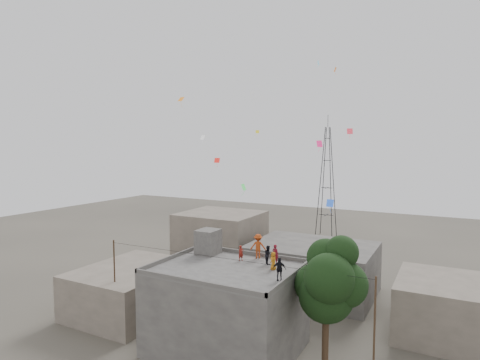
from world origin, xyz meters
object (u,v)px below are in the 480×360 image
(person_red_adult, at_px, (275,254))
(person_dark_adult, at_px, (279,269))
(transmission_tower, at_px, (327,182))
(stair_head_box, at_px, (208,242))
(tree, at_px, (329,282))

(person_red_adult, bearing_deg, person_dark_adult, 126.68)
(transmission_tower, height_order, person_red_adult, transmission_tower)
(transmission_tower, bearing_deg, person_red_adult, -79.83)
(stair_head_box, relative_size, tree, 0.22)
(stair_head_box, xyz_separation_m, person_red_adult, (5.91, 0.03, -0.27))
(stair_head_box, xyz_separation_m, person_dark_adult, (7.60, -3.32, -0.25))
(tree, bearing_deg, person_dark_adult, -156.15)
(tree, bearing_deg, person_red_adult, 156.38)
(stair_head_box, distance_m, tree, 10.80)
(person_red_adult, height_order, person_dark_adult, person_dark_adult)
(tree, bearing_deg, transmission_tower, 106.09)
(tree, xyz_separation_m, person_dark_adult, (-2.97, -1.31, 0.75))
(stair_head_box, relative_size, person_dark_adult, 1.32)
(stair_head_box, xyz_separation_m, transmission_tower, (-0.80, 37.40, 1.97))
(tree, height_order, transmission_tower, transmission_tower)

